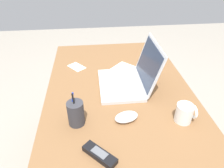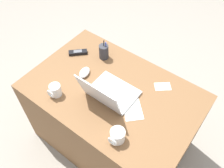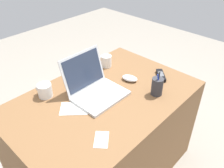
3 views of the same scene
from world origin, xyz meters
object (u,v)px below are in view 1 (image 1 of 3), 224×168
Objects in this scene: coffee_mug_white at (156,58)px; coffee_mug_tall at (185,113)px; computer_mouse at (127,117)px; laptop at (130,78)px; cordless_phone at (100,155)px; pen_holder at (76,113)px.

coffee_mug_tall is (0.53, -0.02, 0.00)m from coffee_mug_white.
computer_mouse is at bearing -96.93° from coffee_mug_tall.
laptop is 0.50m from cordless_phone.
laptop is 0.36m from coffee_mug_tall.
coffee_mug_tall is 0.66× the size of cordless_phone.
coffee_mug_white is at bearing 134.76° from pen_holder.
coffee_mug_tall is at bearing -1.94° from coffee_mug_white.
laptop is 3.16× the size of coffee_mug_white.
pen_holder reaches higher than coffee_mug_white.
computer_mouse is 0.83× the size of cordless_phone.
laptop is 3.63× the size of coffee_mug_tall.
laptop reaches higher than coffee_mug_white.
pen_holder is (0.49, -0.50, 0.02)m from coffee_mug_white.
coffee_mug_tall reaches higher than cordless_phone.
computer_mouse is 0.57m from coffee_mug_white.
cordless_phone is at bearing -23.06° from laptop.
pen_holder is at bearing -46.85° from laptop.
cordless_phone is (0.45, -0.19, -0.04)m from laptop.
coffee_mug_white is 1.15× the size of coffee_mug_tall.
laptop is at bearing 156.94° from cordless_phone.
laptop is at bearing -147.06° from coffee_mug_tall.
laptop is 2.39× the size of cordless_phone.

